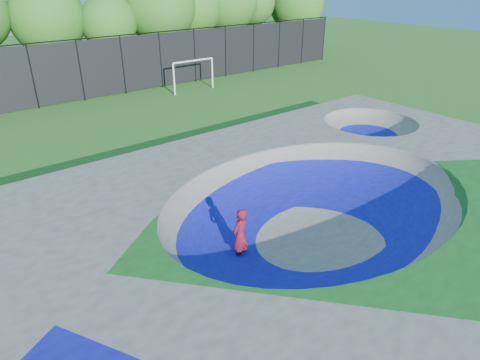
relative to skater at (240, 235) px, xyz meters
name	(u,v)px	position (x,y,z in m)	size (l,w,h in m)	color
ground	(316,233)	(2.93, -0.43, -0.88)	(120.00, 120.00, 0.00)	#255F1A
skate_deck	(318,213)	(2.93, -0.43, -0.13)	(22.00, 14.00, 1.50)	gray
skater	(240,235)	(0.00, 0.00, 0.00)	(0.64, 0.42, 1.76)	red
skateboard	(240,259)	(0.00, 0.00, -0.85)	(0.78, 0.22, 0.05)	black
soccer_goal	(193,70)	(10.16, 18.06, 0.69)	(3.41, 0.12, 2.25)	white
fence	(80,69)	(2.93, 20.57, 1.22)	(48.09, 0.09, 4.04)	black
treeline	(85,13)	(5.58, 25.46, 4.23)	(53.11, 7.66, 8.37)	#453422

